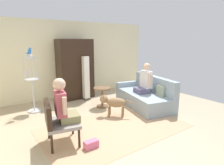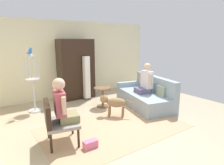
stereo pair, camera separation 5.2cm
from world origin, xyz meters
name	(u,v)px [view 2 (the right image)]	position (x,y,z in m)	size (l,w,h in m)	color
ground_plane	(114,122)	(0.00, 0.00, 0.00)	(7.17, 7.17, 0.00)	tan
back_wall	(67,59)	(0.00, 2.80, 1.28)	(6.58, 0.12, 2.56)	beige
area_rug	(114,128)	(-0.17, -0.28, 0.00)	(3.15, 1.92, 0.01)	tan
couch	(146,96)	(1.49, 0.45, 0.29)	(1.35, 2.12, 0.87)	#8EA0AD
armchair	(56,119)	(-1.45, -0.20, 0.49)	(0.70, 0.77, 0.84)	black
person_on_couch	(145,81)	(1.45, 0.44, 0.76)	(0.49, 0.55, 0.87)	slate
person_on_armchair	(62,104)	(-1.31, -0.23, 0.78)	(0.49, 0.53, 0.83)	olive
round_end_table	(103,95)	(0.36, 1.07, 0.35)	(0.50, 0.50, 0.59)	brown
dog	(114,102)	(0.22, 0.32, 0.37)	(0.65, 0.63, 0.58)	olive
bird_cage_stand	(33,85)	(-1.37, 1.84, 0.75)	(0.37, 0.37, 1.58)	silver
parrot	(30,51)	(-1.36, 1.84, 1.65)	(0.17, 0.10, 0.16)	blue
column_lamp	(87,79)	(0.32, 1.99, 0.71)	(0.20, 0.20, 1.43)	#4C4742
armoire_cabinet	(76,69)	(0.14, 2.39, 0.98)	(1.14, 0.56, 1.97)	black
handbag	(90,144)	(-1.00, -0.68, 0.07)	(0.26, 0.14, 0.14)	#D8668C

